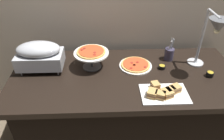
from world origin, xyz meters
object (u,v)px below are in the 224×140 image
at_px(heat_lamp, 214,30).
at_px(sauce_cup_near, 162,67).
at_px(chafing_dish, 39,55).
at_px(pizza_plate_front, 135,65).
at_px(utensil_holder, 169,54).
at_px(pizza_plate_center, 91,54).
at_px(sauce_cup_far, 210,74).
at_px(sandwich_platter, 164,92).

bearing_deg(heat_lamp, sauce_cup_near, 165.77).
bearing_deg(heat_lamp, chafing_dish, 175.22).
relative_size(pizza_plate_front, utensil_holder, 1.33).
xyz_separation_m(chafing_dish, utensil_holder, (1.12, 0.12, -0.09)).
distance_m(pizza_plate_center, sauce_cup_far, 0.99).
height_order(sandwich_platter, sauce_cup_near, sandwich_platter).
height_order(chafing_dish, pizza_plate_front, chafing_dish).
bearing_deg(utensil_holder, heat_lamp, -45.42).
distance_m(sauce_cup_far, utensil_holder, 0.39).
height_order(pizza_plate_front, sandwich_platter, sandwich_platter).
bearing_deg(utensil_holder, chafing_dish, -174.12).
distance_m(chafing_dish, heat_lamp, 1.38).
distance_m(heat_lamp, sauce_cup_near, 0.50).
relative_size(sauce_cup_far, utensil_holder, 0.28).
height_order(chafing_dish, sauce_cup_far, chafing_dish).
relative_size(pizza_plate_front, sauce_cup_far, 4.77).
height_order(heat_lamp, sauce_cup_near, heat_lamp).
relative_size(pizza_plate_front, sauce_cup_near, 4.85).
distance_m(chafing_dish, pizza_plate_center, 0.43).
relative_size(sauce_cup_near, utensil_holder, 0.27).
relative_size(sandwich_platter, sauce_cup_far, 5.84).
bearing_deg(chafing_dish, sauce_cup_near, -1.76).
height_order(heat_lamp, sauce_cup_far, heat_lamp).
relative_size(chafing_dish, sauce_cup_near, 6.39).
height_order(sauce_cup_near, sauce_cup_far, sauce_cup_far).
bearing_deg(sauce_cup_far, sandwich_platter, -153.85).
bearing_deg(sauce_cup_far, pizza_plate_front, 163.90).
distance_m(chafing_dish, sauce_cup_near, 1.04).
height_order(pizza_plate_front, sauce_cup_near, sauce_cup_near).
bearing_deg(heat_lamp, pizza_plate_front, 167.10).
height_order(heat_lamp, pizza_plate_front, heat_lamp).
distance_m(sandwich_platter, utensil_holder, 0.51).
bearing_deg(sauce_cup_near, sandwich_platter, -100.92).
xyz_separation_m(chafing_dish, sandwich_platter, (0.96, -0.37, -0.12)).
relative_size(sandwich_platter, sauce_cup_near, 5.95).
xyz_separation_m(heat_lamp, sandwich_platter, (-0.38, -0.26, -0.37)).
bearing_deg(sauce_cup_far, sauce_cup_near, 160.89).
relative_size(heat_lamp, pizza_plate_center, 1.70).
distance_m(heat_lamp, utensil_holder, 0.46).
relative_size(heat_lamp, utensil_holder, 2.34).
distance_m(sauce_cup_near, sauce_cup_far, 0.39).
bearing_deg(utensil_holder, sauce_cup_near, -122.57).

